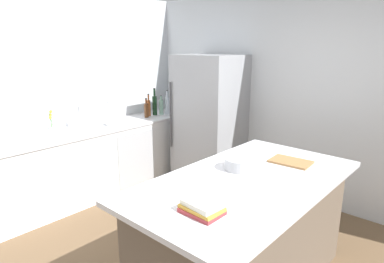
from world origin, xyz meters
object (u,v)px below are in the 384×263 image
(kitchen_island, at_px, (244,232))
(paper_towel_roll, at_px, (109,115))
(refrigerator, at_px, (209,121))
(wine_bottle, at_px, (155,105))
(sink_faucet, at_px, (80,117))
(soda_bottle, at_px, (167,105))
(olive_oil_bottle, at_px, (172,104))
(cookbook_stack, at_px, (202,207))
(mixing_bowl, at_px, (240,164))
(hot_sauce_bottle, at_px, (177,107))
(flower_vase, at_px, (52,130))
(gin_bottle, at_px, (161,107))
(vinegar_bottle, at_px, (149,107))
(syrup_bottle, at_px, (146,110))
(cutting_board, at_px, (291,162))

(kitchen_island, height_order, paper_towel_roll, paper_towel_roll)
(refrigerator, distance_m, wine_bottle, 0.93)
(sink_faucet, xyz_separation_m, soda_bottle, (0.13, 1.40, -0.01))
(olive_oil_bottle, height_order, cookbook_stack, olive_oil_bottle)
(wine_bottle, height_order, mixing_bowl, wine_bottle)
(sink_faucet, xyz_separation_m, hot_sauce_bottle, (0.14, 1.59, -0.07))
(kitchen_island, distance_m, cookbook_stack, 0.82)
(flower_vase, bearing_deg, refrigerator, 65.93)
(soda_bottle, bearing_deg, refrigerator, 2.66)
(gin_bottle, bearing_deg, soda_bottle, 63.95)
(gin_bottle, height_order, cookbook_stack, gin_bottle)
(soda_bottle, relative_size, wine_bottle, 0.91)
(gin_bottle, distance_m, wine_bottle, 0.11)
(kitchen_island, distance_m, sink_faucet, 2.56)
(cookbook_stack, height_order, mixing_bowl, mixing_bowl)
(refrigerator, distance_m, vinegar_bottle, 0.97)
(mixing_bowl, bearing_deg, sink_faucet, -177.12)
(sink_faucet, bearing_deg, mixing_bowl, 2.88)
(syrup_bottle, distance_m, cookbook_stack, 3.02)
(cookbook_stack, height_order, cutting_board, cookbook_stack)
(gin_bottle, bearing_deg, syrup_bottle, -91.52)
(wine_bottle, bearing_deg, mixing_bowl, -25.60)
(vinegar_bottle, bearing_deg, sink_faucet, -91.27)
(kitchen_island, distance_m, paper_towel_roll, 2.52)
(kitchen_island, xyz_separation_m, cutting_board, (0.09, 0.57, 0.47))
(refrigerator, distance_m, soda_bottle, 0.81)
(cutting_board, bearing_deg, vinegar_bottle, 167.54)
(sink_faucet, height_order, mixing_bowl, sink_faucet)
(soda_bottle, bearing_deg, mixing_bowl, -30.15)
(kitchen_island, distance_m, hot_sauce_bottle, 2.89)
(refrigerator, relative_size, vinegar_bottle, 5.49)
(sink_faucet, bearing_deg, kitchen_island, -0.52)
(kitchen_island, xyz_separation_m, mixing_bowl, (-0.16, 0.14, 0.51))
(flower_vase, height_order, cookbook_stack, flower_vase)
(gin_bottle, distance_m, cutting_board, 2.61)
(flower_vase, bearing_deg, cookbook_stack, -5.76)
(paper_towel_roll, height_order, hot_sauce_bottle, paper_towel_roll)
(paper_towel_roll, xyz_separation_m, wine_bottle, (-0.02, 0.84, 0.02))
(flower_vase, xyz_separation_m, cookbook_stack, (2.48, -0.25, -0.02))
(cutting_board, bearing_deg, soda_bottle, 160.81)
(kitchen_island, xyz_separation_m, soda_bottle, (-2.36, 1.42, 0.57))
(refrigerator, xyz_separation_m, flower_vase, (-0.83, -1.85, 0.09))
(sink_faucet, height_order, vinegar_bottle, vinegar_bottle)
(olive_oil_bottle, bearing_deg, wine_bottle, -105.98)
(kitchen_island, distance_m, soda_bottle, 2.82)
(syrup_bottle, distance_m, cutting_board, 2.54)
(refrigerator, bearing_deg, cookbook_stack, -51.83)
(cutting_board, bearing_deg, syrup_bottle, 169.29)
(cookbook_stack, bearing_deg, kitchen_island, 97.96)
(sink_faucet, height_order, olive_oil_bottle, olive_oil_bottle)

